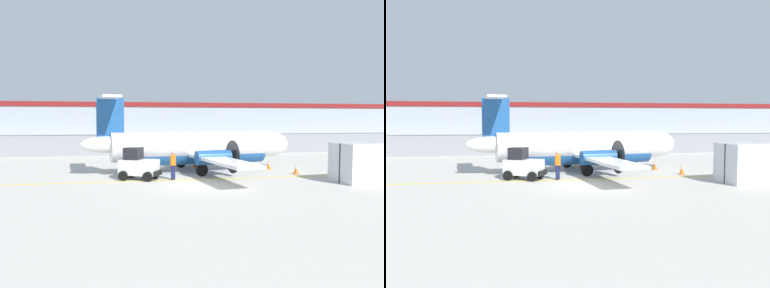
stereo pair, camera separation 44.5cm
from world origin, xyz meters
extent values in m
plane|color=#BCB7AD|center=(0.00, 0.00, 0.00)|extent=(140.00, 140.00, 0.00)
cube|color=yellow|center=(0.00, 2.00, 0.00)|extent=(84.00, 0.20, 0.01)
cube|color=gray|center=(0.00, 18.00, 1.00)|extent=(98.00, 0.04, 2.00)
cylinder|color=slate|center=(0.00, 18.00, 2.05)|extent=(98.00, 0.10, 0.10)
cube|color=#38383A|center=(0.00, 29.50, 0.06)|extent=(98.00, 17.00, 0.12)
cube|color=#A8B2BC|center=(0.00, 48.00, 3.25)|extent=(91.00, 8.00, 6.50)
cube|color=maroon|center=(0.00, 44.00, 6.10)|extent=(91.00, 0.20, 0.80)
cylinder|color=white|center=(0.82, 5.49, 1.75)|extent=(11.37, 3.58, 1.90)
ellipsoid|color=white|center=(6.65, 6.38, 1.75)|extent=(2.83, 2.18, 1.80)
ellipsoid|color=white|center=(-5.00, 4.60, 1.95)|extent=(3.28, 1.51, 1.05)
cylinder|color=#1E5193|center=(0.82, 5.49, 1.23)|extent=(10.17, 2.99, 1.48)
cube|color=white|center=(0.92, 5.51, 1.18)|extent=(4.01, 16.06, 0.18)
cylinder|color=#1E5193|center=(0.73, 8.11, 1.18)|extent=(2.31, 1.22, 0.90)
cone|color=black|center=(1.86, 8.28, 1.18)|extent=(0.51, 0.50, 0.44)
cylinder|color=#262626|center=(2.01, 8.30, 1.18)|extent=(0.36, 2.08, 2.10)
cylinder|color=#1E5193|center=(1.51, 2.97, 1.18)|extent=(2.31, 1.22, 0.90)
cone|color=black|center=(2.65, 3.14, 1.18)|extent=(0.51, 0.50, 0.44)
cylinder|color=#262626|center=(2.80, 3.16, 1.18)|extent=(0.36, 2.08, 2.10)
cube|color=#1E5193|center=(-4.72, 4.64, 3.30)|extent=(1.71, 0.44, 3.10)
cube|color=white|center=(-4.86, 4.62, 4.85)|extent=(1.81, 4.91, 0.14)
cylinder|color=#59595B|center=(4.73, 6.09, 0.79)|extent=(0.16, 0.16, 0.97)
cylinder|color=black|center=(4.73, 6.09, 0.30)|extent=(0.63, 0.31, 0.60)
cylinder|color=#59595B|center=(0.19, 7.63, 0.83)|extent=(0.16, 0.16, 0.90)
cylinder|color=black|center=(0.19, 7.63, 0.38)|extent=(0.78, 0.33, 0.76)
cylinder|color=#59595B|center=(0.86, 3.26, 0.83)|extent=(0.16, 0.16, 0.90)
cylinder|color=black|center=(0.86, 3.26, 0.38)|extent=(0.78, 0.33, 0.76)
cube|color=silver|center=(-3.03, 2.58, 0.73)|extent=(2.46, 1.91, 0.90)
cube|color=black|center=(-3.35, 2.73, 1.53)|extent=(1.23, 1.28, 0.70)
cube|color=black|center=(-1.98, 2.11, 0.43)|extent=(0.60, 1.07, 0.30)
cylinder|color=black|center=(-2.10, 2.82, 0.28)|extent=(0.58, 0.39, 0.56)
cylinder|color=black|center=(-2.59, 1.73, 0.28)|extent=(0.58, 0.39, 0.56)
cylinder|color=black|center=(-3.47, 3.44, 0.28)|extent=(0.58, 0.39, 0.56)
cylinder|color=black|center=(-3.96, 2.35, 0.28)|extent=(0.58, 0.39, 0.56)
cylinder|color=#191E4C|center=(-1.15, 2.07, 0.42)|extent=(0.22, 0.22, 0.85)
cylinder|color=#191E4C|center=(-1.03, 2.24, 0.42)|extent=(0.22, 0.22, 0.85)
cylinder|color=orange|center=(-1.09, 2.16, 1.15)|extent=(0.47, 0.47, 0.60)
cylinder|color=orange|center=(-1.21, 1.98, 1.18)|extent=(0.14, 0.14, 0.55)
cylinder|color=orange|center=(-0.96, 2.34, 1.18)|extent=(0.14, 0.14, 0.55)
sphere|color=tan|center=(-1.09, 2.16, 1.59)|extent=(0.22, 0.22, 0.22)
cube|color=silver|center=(8.97, -0.54, 1.10)|extent=(2.63, 2.28, 2.20)
cube|color=#333338|center=(8.97, -0.54, 1.10)|extent=(2.43, 0.38, 2.20)
cube|color=orange|center=(1.31, 7.85, 0.02)|extent=(0.36, 0.36, 0.04)
cone|color=orange|center=(1.31, 7.85, 0.34)|extent=(0.28, 0.28, 0.60)
cylinder|color=white|center=(1.31, 7.85, 0.42)|extent=(0.17, 0.17, 0.08)
cube|color=orange|center=(6.15, 5.56, 0.02)|extent=(0.36, 0.36, 0.04)
cone|color=orange|center=(6.15, 5.56, 0.34)|extent=(0.28, 0.28, 0.60)
cylinder|color=white|center=(6.15, 5.56, 0.42)|extent=(0.17, 0.17, 0.08)
cube|color=orange|center=(6.98, 2.97, 0.02)|extent=(0.36, 0.36, 0.04)
cone|color=orange|center=(6.98, 2.97, 0.34)|extent=(0.28, 0.28, 0.60)
cylinder|color=white|center=(6.98, 2.97, 0.42)|extent=(0.17, 0.17, 0.08)
cube|color=orange|center=(-3.75, 4.77, 0.02)|extent=(0.36, 0.36, 0.04)
cone|color=orange|center=(-3.75, 4.77, 0.34)|extent=(0.28, 0.28, 0.60)
cylinder|color=white|center=(-3.75, 4.77, 0.42)|extent=(0.17, 0.17, 0.08)
cube|color=slate|center=(-13.92, 23.34, 0.74)|extent=(4.25, 1.82, 0.80)
cube|color=#262D38|center=(-14.07, 23.34, 1.42)|extent=(2.24, 1.62, 0.56)
cylinder|color=black|center=(-12.54, 24.28, 0.42)|extent=(0.61, 0.22, 0.60)
cylinder|color=black|center=(-12.49, 22.48, 0.42)|extent=(0.61, 0.22, 0.60)
cylinder|color=black|center=(-15.34, 24.20, 0.42)|extent=(0.61, 0.22, 0.60)
cylinder|color=black|center=(-15.29, 22.40, 0.42)|extent=(0.61, 0.22, 0.60)
cube|color=red|center=(-5.61, 30.49, 0.74)|extent=(4.28, 1.91, 0.80)
cube|color=#262D38|center=(-5.46, 30.49, 1.42)|extent=(2.28, 1.67, 0.56)
cylinder|color=black|center=(-6.96, 29.52, 0.42)|extent=(0.61, 0.23, 0.60)
cylinder|color=black|center=(-7.05, 31.32, 0.42)|extent=(0.61, 0.23, 0.60)
cylinder|color=black|center=(-4.17, 29.66, 0.42)|extent=(0.61, 0.23, 0.60)
cylinder|color=black|center=(-4.26, 31.46, 0.42)|extent=(0.61, 0.23, 0.60)
cube|color=#19662D|center=(-0.02, 24.68, 0.74)|extent=(4.27, 1.89, 0.80)
cube|color=#262D38|center=(-0.17, 24.68, 1.42)|extent=(2.27, 1.66, 0.56)
cylinder|color=black|center=(1.42, 25.51, 0.42)|extent=(0.61, 0.23, 0.60)
cylinder|color=black|center=(1.34, 23.71, 0.42)|extent=(0.61, 0.23, 0.60)
cylinder|color=black|center=(-1.38, 25.64, 0.42)|extent=(0.61, 0.23, 0.60)
cylinder|color=black|center=(-1.46, 23.84, 0.42)|extent=(0.61, 0.23, 0.60)
cube|color=navy|center=(6.08, 33.91, 0.74)|extent=(4.20, 1.70, 0.80)
cube|color=#262D38|center=(6.23, 33.91, 1.42)|extent=(2.20, 1.56, 0.56)
cylinder|color=black|center=(4.68, 33.01, 0.42)|extent=(0.60, 0.20, 0.60)
cylinder|color=black|center=(4.68, 34.81, 0.42)|extent=(0.60, 0.20, 0.60)
cylinder|color=black|center=(7.48, 33.00, 0.42)|extent=(0.60, 0.20, 0.60)
cylinder|color=black|center=(7.48, 34.80, 0.42)|extent=(0.60, 0.20, 0.60)
cube|color=navy|center=(12.86, 25.60, 0.74)|extent=(4.26, 1.86, 0.80)
cube|color=#262D38|center=(12.71, 25.61, 1.42)|extent=(2.26, 1.64, 0.56)
cylinder|color=black|center=(14.29, 26.45, 0.42)|extent=(0.61, 0.22, 0.60)
cylinder|color=black|center=(14.22, 24.65, 0.42)|extent=(0.61, 0.22, 0.60)
cylinder|color=black|center=(11.50, 26.55, 0.42)|extent=(0.61, 0.22, 0.60)
cylinder|color=black|center=(11.43, 24.75, 0.42)|extent=(0.61, 0.22, 0.60)
camera|label=1|loc=(-3.87, -19.33, 3.47)|focal=35.00mm
camera|label=2|loc=(-3.43, -19.41, 3.47)|focal=35.00mm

